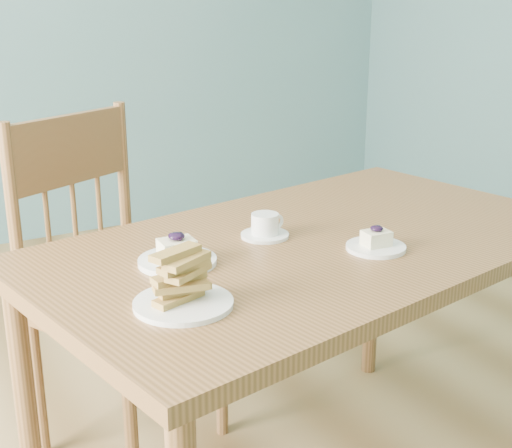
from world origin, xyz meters
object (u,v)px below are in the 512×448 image
(dining_table, at_px, (314,267))
(dining_chair, at_px, (115,286))
(coffee_cup, at_px, (265,227))
(biscotti_plate, at_px, (183,287))
(cheesecake_plate_far, at_px, (177,256))
(cheesecake_plate_near, at_px, (376,243))

(dining_table, distance_m, dining_chair, 0.63)
(dining_chair, xyz_separation_m, coffee_cup, (0.26, -0.42, 0.26))
(coffee_cup, distance_m, biscotti_plate, 0.45)
(cheesecake_plate_far, bearing_deg, biscotti_plate, -110.61)
(dining_table, height_order, dining_chair, dining_chair)
(dining_table, distance_m, cheesecake_plate_far, 0.38)
(dining_table, bearing_deg, dining_chair, 115.69)
(dining_table, distance_m, biscotti_plate, 0.51)
(dining_chair, bearing_deg, coffee_cup, -84.01)
(cheesecake_plate_near, bearing_deg, dining_table, 120.81)
(cheesecake_plate_near, xyz_separation_m, coffee_cup, (-0.18, 0.21, 0.01))
(dining_chair, distance_m, biscotti_plate, 0.76)
(coffee_cup, height_order, biscotti_plate, biscotti_plate)
(cheesecake_plate_far, relative_size, coffee_cup, 1.47)
(dining_table, bearing_deg, cheesecake_plate_far, 168.01)
(biscotti_plate, bearing_deg, cheesecake_plate_near, 7.34)
(cheesecake_plate_near, bearing_deg, dining_chair, 125.25)
(cheesecake_plate_near, height_order, biscotti_plate, biscotti_plate)
(cheesecake_plate_near, height_order, cheesecake_plate_far, cheesecake_plate_far)
(cheesecake_plate_far, relative_size, biscotti_plate, 0.90)
(dining_chair, distance_m, cheesecake_plate_far, 0.55)
(dining_chair, bearing_deg, cheesecake_plate_far, -116.42)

